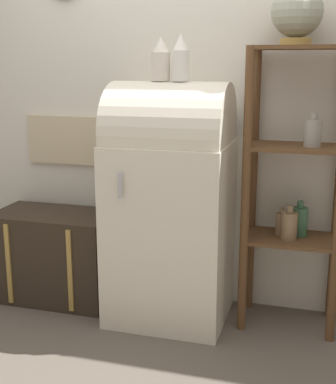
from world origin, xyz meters
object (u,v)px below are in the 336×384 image
(vase_left, at_px, (161,61))
(suitcase_trunk, at_px, (56,255))
(refrigerator, at_px, (170,200))
(vase_center, at_px, (181,59))
(globe, at_px, (297,13))

(vase_left, bearing_deg, suitcase_trunk, 176.99)
(suitcase_trunk, height_order, vase_left, vase_left)
(refrigerator, relative_size, suitcase_trunk, 1.84)
(refrigerator, bearing_deg, suitcase_trunk, 177.03)
(vase_center, bearing_deg, globe, 12.27)
(vase_left, xyz_separation_m, vase_center, (0.12, -0.01, 0.01))
(suitcase_trunk, relative_size, globe, 2.44)
(vase_left, bearing_deg, vase_center, -5.99)
(globe, bearing_deg, vase_center, -167.73)
(refrigerator, height_order, globe, globe)
(suitcase_trunk, relative_size, vase_left, 3.18)
(refrigerator, bearing_deg, vase_center, -9.22)
(suitcase_trunk, bearing_deg, refrigerator, -2.97)
(suitcase_trunk, bearing_deg, vase_left, -3.01)
(refrigerator, distance_m, vase_center, 0.81)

